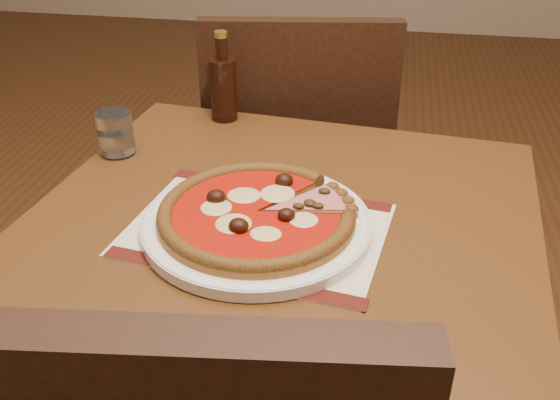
{
  "coord_description": "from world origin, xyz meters",
  "views": [
    {
      "loc": [
        0.65,
        -1.61,
        1.29
      ],
      "look_at": [
        0.5,
        -0.78,
        0.78
      ],
      "focal_mm": 40.0,
      "sensor_mm": 36.0,
      "label": 1
    }
  ],
  "objects_px": {
    "table": "(278,274)",
    "pizza": "(257,213)",
    "chair_far": "(298,164)",
    "plate": "(257,224)",
    "bottle": "(223,86)",
    "water_glass": "(115,133)"
  },
  "relations": [
    {
      "from": "table",
      "to": "chair_far",
      "type": "xyz_separation_m",
      "value": [
        -0.06,
        0.61,
        -0.11
      ]
    },
    {
      "from": "pizza",
      "to": "chair_far",
      "type": "bearing_deg",
      "value": 92.77
    },
    {
      "from": "chair_far",
      "to": "pizza",
      "type": "distance_m",
      "value": 0.68
    },
    {
      "from": "water_glass",
      "to": "bottle",
      "type": "bearing_deg",
      "value": 50.55
    },
    {
      "from": "table",
      "to": "pizza",
      "type": "relative_size",
      "value": 2.89
    },
    {
      "from": "chair_far",
      "to": "water_glass",
      "type": "bearing_deg",
      "value": 47.38
    },
    {
      "from": "chair_far",
      "to": "plate",
      "type": "xyz_separation_m",
      "value": [
        0.03,
        -0.63,
        0.23
      ]
    },
    {
      "from": "pizza",
      "to": "bottle",
      "type": "relative_size",
      "value": 1.62
    },
    {
      "from": "chair_far",
      "to": "water_glass",
      "type": "distance_m",
      "value": 0.57
    },
    {
      "from": "table",
      "to": "bottle",
      "type": "relative_size",
      "value": 4.68
    },
    {
      "from": "table",
      "to": "plate",
      "type": "relative_size",
      "value": 2.48
    },
    {
      "from": "plate",
      "to": "water_glass",
      "type": "xyz_separation_m",
      "value": [
        -0.32,
        0.21,
        0.03
      ]
    },
    {
      "from": "chair_far",
      "to": "water_glass",
      "type": "height_order",
      "value": "chair_far"
    },
    {
      "from": "table",
      "to": "chair_far",
      "type": "height_order",
      "value": "chair_far"
    },
    {
      "from": "plate",
      "to": "water_glass",
      "type": "relative_size",
      "value": 4.29
    },
    {
      "from": "table",
      "to": "plate",
      "type": "bearing_deg",
      "value": -138.51
    },
    {
      "from": "plate",
      "to": "bottle",
      "type": "bearing_deg",
      "value": 111.16
    },
    {
      "from": "plate",
      "to": "water_glass",
      "type": "bearing_deg",
      "value": 146.28
    },
    {
      "from": "pizza",
      "to": "bottle",
      "type": "height_order",
      "value": "bottle"
    },
    {
      "from": "table",
      "to": "water_glass",
      "type": "height_order",
      "value": "water_glass"
    },
    {
      "from": "table",
      "to": "water_glass",
      "type": "relative_size",
      "value": 10.67
    },
    {
      "from": "plate",
      "to": "bottle",
      "type": "relative_size",
      "value": 1.88
    }
  ]
}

